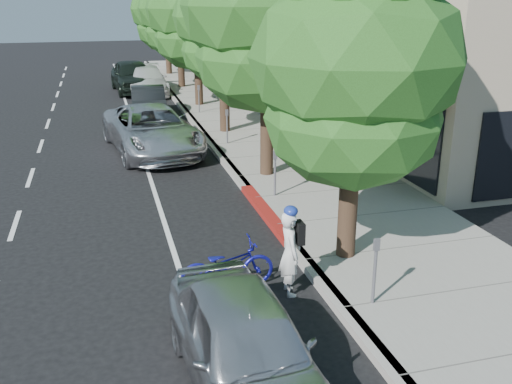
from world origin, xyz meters
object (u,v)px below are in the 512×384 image
object	(u,v)px
silver_suv	(152,130)
dark_sedan	(148,103)
street_tree_0	(356,63)
bicycle	(227,265)
white_pickup	(147,81)
street_tree_3	(196,10)
street_tree_1	(268,10)
dark_suv_far	(133,76)
street_tree_4	(179,10)
street_tree_2	(223,19)
pedestrian	(296,137)
street_tree_5	(166,10)
cyclist	(290,253)
near_car_a	(246,346)

from	to	relation	value
silver_suv	dark_sedan	distance (m)	6.10
street_tree_0	bicycle	distance (m)	4.60
white_pickup	street_tree_3	bearing A→B (deg)	-65.19
street_tree_1	dark_suv_far	distance (m)	18.35
street_tree_4	dark_suv_far	distance (m)	4.61
street_tree_2	street_tree_3	size ratio (longest dim) A/B	0.93
silver_suv	street_tree_0	bearing A→B (deg)	-80.60
street_tree_1	street_tree_4	size ratio (longest dim) A/B	1.10
street_tree_2	dark_suv_far	xyz separation A→B (m)	(-2.86, 11.66, -3.58)
bicycle	street_tree_0	bearing A→B (deg)	-81.65
pedestrian	street_tree_2	bearing A→B (deg)	-97.57
silver_suv	pedestrian	size ratio (longest dim) A/B	3.63
street_tree_5	cyclist	distance (m)	31.24
cyclist	white_pickup	distance (m)	23.77
street_tree_3	bicycle	size ratio (longest dim) A/B	4.12
pedestrian	cyclist	bearing A→B (deg)	47.72
street_tree_3	cyclist	bearing A→B (deg)	-94.81
street_tree_0	silver_suv	distance (m)	10.99
cyclist	bicycle	size ratio (longest dim) A/B	0.90
white_pickup	dark_suv_far	distance (m)	1.18
cyclist	dark_sedan	world-z (taller)	cyclist
street_tree_0	near_car_a	xyz separation A→B (m)	(-3.10, -3.50, -3.45)
street_tree_0	street_tree_5	xyz separation A→B (m)	(0.00, 30.00, 0.16)
street_tree_0	dark_sedan	size ratio (longest dim) A/B	1.58
street_tree_3	pedestrian	size ratio (longest dim) A/B	4.69
street_tree_5	dark_suv_far	xyz separation A→B (m)	(-2.86, -6.34, -3.42)
street_tree_5	bicycle	bearing A→B (deg)	-95.06
street_tree_0	dark_sedan	bearing A→B (deg)	99.43
street_tree_4	bicycle	xyz separation A→B (m)	(-2.70, -24.51, -4.02)
street_tree_1	white_pickup	size ratio (longest dim) A/B	1.57
street_tree_1	dark_suv_far	xyz separation A→B (m)	(-2.86, 17.66, -4.09)
bicycle	white_pickup	size ratio (longest dim) A/B	0.36
street_tree_2	dark_suv_far	size ratio (longest dim) A/B	1.34
street_tree_5	silver_suv	world-z (taller)	street_tree_5
dark_sedan	silver_suv	bearing A→B (deg)	-91.03
cyclist	silver_suv	world-z (taller)	cyclist
street_tree_1	street_tree_2	distance (m)	6.02
silver_suv	near_car_a	xyz separation A→B (m)	(0.00, -13.50, -0.09)
street_tree_1	street_tree_2	xyz separation A→B (m)	(0.00, 6.00, -0.51)
street_tree_1	street_tree_4	distance (m)	18.01
bicycle	white_pickup	distance (m)	23.28
pedestrian	white_pickup	bearing A→B (deg)	-100.09
street_tree_2	street_tree_3	bearing A→B (deg)	90.00
street_tree_1	near_car_a	distance (m)	10.87
street_tree_4	silver_suv	distance (m)	14.81
street_tree_4	dark_sedan	xyz separation A→B (m)	(-2.67, -7.92, -3.80)
cyclist	street_tree_5	bearing A→B (deg)	-0.49
street_tree_0	silver_suv	bearing A→B (deg)	107.22
street_tree_0	pedestrian	size ratio (longest dim) A/B	4.17
street_tree_1	street_tree_5	bearing A→B (deg)	90.00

